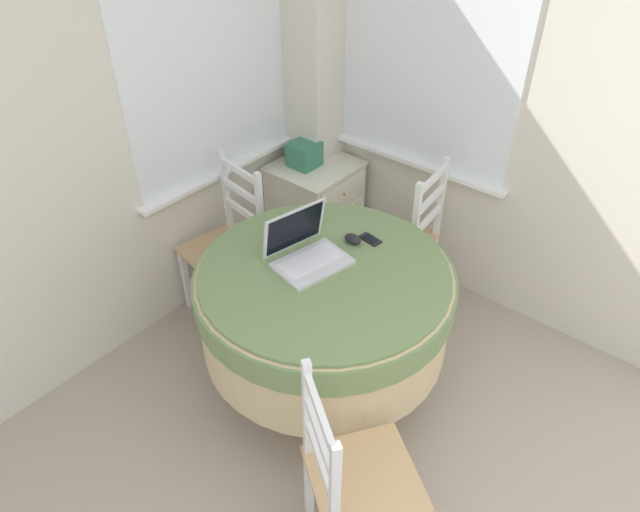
% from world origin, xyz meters
% --- Properties ---
extents(corner_room_shell, '(4.43, 4.51, 2.55)m').
position_xyz_m(corner_room_shell, '(1.24, 1.68, 1.28)').
color(corner_room_shell, beige).
rests_on(corner_room_shell, ground_plane).
extents(round_dining_table, '(1.21, 1.21, 0.77)m').
position_xyz_m(round_dining_table, '(0.99, 1.57, 0.58)').
color(round_dining_table, '#4C3D2D').
rests_on(round_dining_table, ground_plane).
extents(laptop, '(0.38, 0.34, 0.24)m').
position_xyz_m(laptop, '(0.99, 1.68, 0.83)').
color(laptop, silver).
rests_on(laptop, round_dining_table).
extents(computer_mouse, '(0.06, 0.09, 0.05)m').
position_xyz_m(computer_mouse, '(1.23, 1.60, 0.80)').
color(computer_mouse, black).
rests_on(computer_mouse, round_dining_table).
extents(cell_phone, '(0.07, 0.12, 0.01)m').
position_xyz_m(cell_phone, '(1.31, 1.54, 0.78)').
color(cell_phone, black).
rests_on(cell_phone, round_dining_table).
extents(dining_chair_near_back_window, '(0.45, 0.44, 0.95)m').
position_xyz_m(dining_chair_near_back_window, '(1.12, 2.39, 0.45)').
color(dining_chair_near_back_window, tan).
rests_on(dining_chair_near_back_window, ground_plane).
extents(dining_chair_near_right_window, '(0.43, 0.43, 0.95)m').
position_xyz_m(dining_chair_near_right_window, '(1.82, 1.65, 0.45)').
color(dining_chair_near_right_window, tan).
rests_on(dining_chair_near_right_window, ground_plane).
extents(dining_chair_camera_near, '(0.55, 0.54, 0.95)m').
position_xyz_m(dining_chair_camera_near, '(0.41, 0.96, 0.45)').
color(dining_chair_camera_near, tan).
rests_on(dining_chair_camera_near, ground_plane).
extents(corner_cabinet, '(0.52, 0.49, 0.66)m').
position_xyz_m(corner_cabinet, '(1.88, 2.38, 0.33)').
color(corner_cabinet, silver).
rests_on(corner_cabinet, ground_plane).
extents(storage_box, '(0.17, 0.17, 0.15)m').
position_xyz_m(storage_box, '(1.84, 2.43, 0.74)').
color(storage_box, '#387A5B').
rests_on(storage_box, corner_cabinet).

